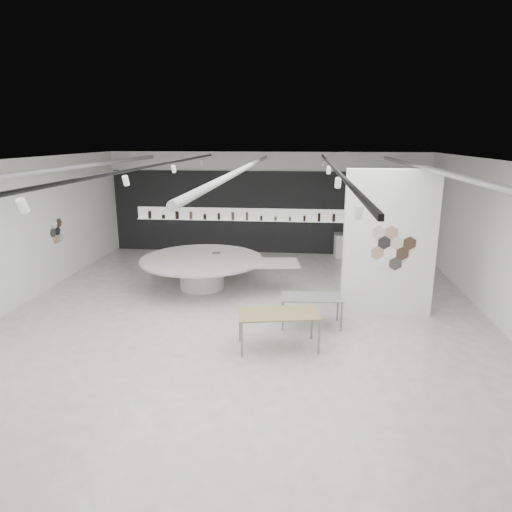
# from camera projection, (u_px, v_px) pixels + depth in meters

# --- Properties ---
(room) EXTENTS (12.02, 14.02, 3.82)m
(room) POSITION_uv_depth(u_px,v_px,m) (238.00, 238.00, 10.50)
(room) COLOR beige
(room) RESTS_ON ground
(back_wall_display) EXTENTS (11.80, 0.27, 3.10)m
(back_wall_display) POSITION_uv_depth(u_px,v_px,m) (264.00, 213.00, 17.30)
(back_wall_display) COLOR black
(back_wall_display) RESTS_ON ground
(partition_column) EXTENTS (2.20, 0.38, 3.60)m
(partition_column) POSITION_uv_depth(u_px,v_px,m) (389.00, 243.00, 11.17)
(partition_column) COLOR white
(partition_column) RESTS_ON ground
(display_island) EXTENTS (4.89, 4.02, 0.91)m
(display_island) POSITION_uv_depth(u_px,v_px,m) (204.00, 269.00, 13.35)
(display_island) COLOR white
(display_island) RESTS_ON ground
(sample_table_wood) EXTENTS (1.79, 1.13, 0.78)m
(sample_table_wood) POSITION_uv_depth(u_px,v_px,m) (278.00, 316.00, 9.50)
(sample_table_wood) COLOR olive
(sample_table_wood) RESTS_ON ground
(sample_table_stone) EXTENTS (1.46, 0.80, 0.73)m
(sample_table_stone) POSITION_uv_depth(u_px,v_px,m) (311.00, 299.00, 10.64)
(sample_table_stone) COLOR gray
(sample_table_stone) RESTS_ON ground
(kitchen_counter) EXTENTS (1.61, 0.75, 1.23)m
(kitchen_counter) POSITION_uv_depth(u_px,v_px,m) (356.00, 245.00, 16.86)
(kitchen_counter) COLOR white
(kitchen_counter) RESTS_ON ground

